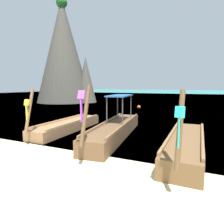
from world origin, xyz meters
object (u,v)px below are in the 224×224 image
at_px(longtail_boat_turquoise_ribbon, 186,144).
at_px(karst_rock, 65,53).
at_px(mooring_buoy_near, 139,107).
at_px(longtail_boat_violet_ribbon, 115,129).
at_px(longtail_boat_yellow_ribbon, 68,126).

bearing_deg(longtail_boat_turquoise_ribbon, karst_rock, 137.69).
bearing_deg(mooring_buoy_near, karst_rock, 162.47).
height_order(longtail_boat_violet_ribbon, longtail_boat_turquoise_ribbon, longtail_boat_violet_ribbon).
distance_m(longtail_boat_turquoise_ribbon, mooring_buoy_near, 13.36).
height_order(longtail_boat_violet_ribbon, karst_rock, karst_rock).
relative_size(longtail_boat_violet_ribbon, longtail_boat_turquoise_ribbon, 1.19).
bearing_deg(mooring_buoy_near, longtail_boat_yellow_ribbon, -92.87).
distance_m(karst_rock, mooring_buoy_near, 14.67).
bearing_deg(mooring_buoy_near, longtail_boat_violet_ribbon, -78.76).
relative_size(longtail_boat_yellow_ribbon, longtail_boat_violet_ribbon, 0.81).
distance_m(longtail_boat_yellow_ribbon, karst_rock, 20.29).
distance_m(longtail_boat_violet_ribbon, longtail_boat_turquoise_ribbon, 3.29).
height_order(longtail_boat_turquoise_ribbon, karst_rock, karst_rock).
xyz_separation_m(longtail_boat_yellow_ribbon, longtail_boat_turquoise_ribbon, (5.94, -1.08, 0.05)).
bearing_deg(mooring_buoy_near, longtail_boat_turquoise_ribbon, -66.24).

